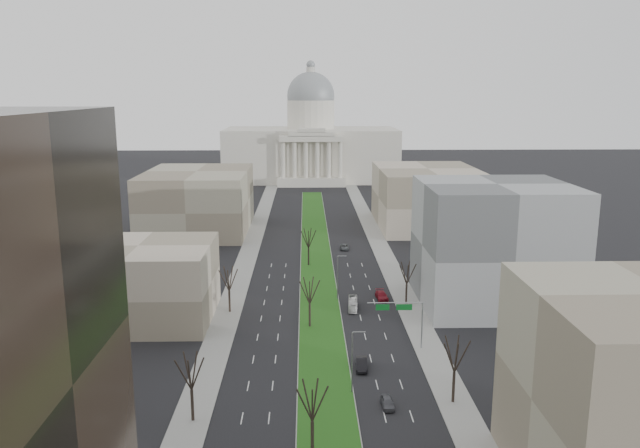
{
  "coord_description": "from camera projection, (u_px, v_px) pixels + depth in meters",
  "views": [
    {
      "loc": [
        -2.64,
        -25.07,
        41.41
      ],
      "look_at": [
        0.49,
        107.91,
        12.89
      ],
      "focal_mm": 35.0,
      "sensor_mm": 36.0,
      "label": 1
    }
  ],
  "objects": [
    {
      "name": "building_grey_right",
      "position": [
        494.0,
        245.0,
        121.45
      ],
      "size": [
        28.0,
        26.0,
        24.0
      ],
      "primitive_type": "cube",
      "color": "slate",
      "rests_on": "ground"
    },
    {
      "name": "sidewalk_left",
      "position": [
        232.0,
        300.0,
        125.7
      ],
      "size": [
        5.0,
        330.0,
        0.15
      ],
      "primitive_type": "cube",
      "color": "gray",
      "rests_on": "ground"
    },
    {
      "name": "sidewalk_right",
      "position": [
        405.0,
        299.0,
        126.5
      ],
      "size": [
        5.0,
        330.0,
        0.15
      ],
      "primitive_type": "cube",
      "color": "gray",
      "rests_on": "ground"
    },
    {
      "name": "streetlamp_median_b",
      "position": [
        353.0,
        361.0,
        86.09
      ],
      "size": [
        1.9,
        0.2,
        9.16
      ],
      "color": "gray",
      "rests_on": "ground"
    },
    {
      "name": "building_beige_left",
      "position": [
        140.0,
        282.0,
        114.11
      ],
      "size": [
        26.0,
        22.0,
        14.0
      ],
      "primitive_type": "cube",
      "color": "gray",
      "rests_on": "ground"
    },
    {
      "name": "capitol",
      "position": [
        311.0,
        145.0,
        293.35
      ],
      "size": [
        80.0,
        46.0,
        55.0
      ],
      "color": "beige",
      "rests_on": "ground"
    },
    {
      "name": "ground",
      "position": [
        317.0,
        266.0,
        150.55
      ],
      "size": [
        600.0,
        600.0,
        0.0
      ],
      "primitive_type": "plane",
      "color": "black",
      "rests_on": "ground"
    },
    {
      "name": "car_red",
      "position": [
        382.0,
        296.0,
        126.21
      ],
      "size": [
        2.5,
        5.33,
        1.51
      ],
      "primitive_type": "imported",
      "rotation": [
        0.0,
        0.0,
        0.08
      ],
      "color": "maroon",
      "rests_on": "ground"
    },
    {
      "name": "car_grey_far",
      "position": [
        344.0,
        247.0,
        165.82
      ],
      "size": [
        2.38,
        4.84,
        1.32
      ],
      "primitive_type": "imported",
      "rotation": [
        0.0,
        0.0,
        -0.04
      ],
      "color": "#4A4E51",
      "rests_on": "ground"
    },
    {
      "name": "mast_arm_signs",
      "position": [
        406.0,
        314.0,
        100.73
      ],
      "size": [
        9.12,
        0.24,
        8.09
      ],
      "color": "gray",
      "rests_on": "ground"
    },
    {
      "name": "tree_left_far",
      "position": [
        229.0,
        278.0,
        117.44
      ],
      "size": [
        5.28,
        5.28,
        9.5
      ],
      "color": "black",
      "rests_on": "ground"
    },
    {
      "name": "tree_right_mid",
      "position": [
        455.0,
        353.0,
        82.98
      ],
      "size": [
        5.52,
        5.52,
        9.94
      ],
      "color": "black",
      "rests_on": "ground"
    },
    {
      "name": "car_grey_near",
      "position": [
        387.0,
        402.0,
        83.19
      ],
      "size": [
        1.68,
        3.93,
        1.32
      ],
      "primitive_type": "imported",
      "rotation": [
        0.0,
        0.0,
        0.03
      ],
      "color": "#4F4F57",
      "rests_on": "ground"
    },
    {
      "name": "tree_median_a",
      "position": [
        312.0,
        400.0,
        70.84
      ],
      "size": [
        5.4,
        5.4,
        9.72
      ],
      "color": "black",
      "rests_on": "ground"
    },
    {
      "name": "box_van",
      "position": [
        353.0,
        304.0,
        120.66
      ],
      "size": [
        2.19,
        7.15,
        1.96
      ],
      "primitive_type": "imported",
      "rotation": [
        0.0,
        0.0,
        -0.08
      ],
      "color": "white",
      "rests_on": "ground"
    },
    {
      "name": "tree_median_c",
      "position": [
        308.0,
        238.0,
        149.04
      ],
      "size": [
        5.4,
        5.4,
        9.72
      ],
      "color": "black",
      "rests_on": "ground"
    },
    {
      "name": "building_far_right",
      "position": [
        427.0,
        197.0,
        193.46
      ],
      "size": [
        30.0,
        40.0,
        18.0
      ],
      "primitive_type": "cube",
      "color": "gray",
      "rests_on": "ground"
    },
    {
      "name": "tree_left_mid",
      "position": [
        191.0,
        370.0,
        78.31
      ],
      "size": [
        5.4,
        5.4,
        9.72
      ],
      "color": "black",
      "rests_on": "ground"
    },
    {
      "name": "median",
      "position": [
        317.0,
        266.0,
        149.54
      ],
      "size": [
        8.0,
        222.03,
        0.2
      ],
      "color": "#999993",
      "rests_on": "ground"
    },
    {
      "name": "tree_median_b",
      "position": [
        310.0,
        290.0,
        109.94
      ],
      "size": [
        5.4,
        5.4,
        9.72
      ],
      "color": "black",
      "rests_on": "ground"
    },
    {
      "name": "building_far_left",
      "position": [
        198.0,
        201.0,
        186.96
      ],
      "size": [
        30.0,
        40.0,
        18.0
      ],
      "primitive_type": "cube",
      "color": "gray",
      "rests_on": "ground"
    },
    {
      "name": "streetlamp_median_c",
      "position": [
        338.0,
        277.0,
        125.19
      ],
      "size": [
        1.9,
        0.2,
        9.16
      ],
      "color": "gray",
      "rests_on": "ground"
    },
    {
      "name": "tree_right_far",
      "position": [
        407.0,
        272.0,
        122.21
      ],
      "size": [
        5.04,
        5.04,
        9.07
      ],
      "color": "black",
      "rests_on": "ground"
    },
    {
      "name": "car_black",
      "position": [
        362.0,
        364.0,
        94.59
      ],
      "size": [
        2.01,
        4.94,
        1.59
      ],
      "primitive_type": "imported",
      "rotation": [
        0.0,
        0.0,
        -0.07
      ],
      "color": "black",
      "rests_on": "ground"
    }
  ]
}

